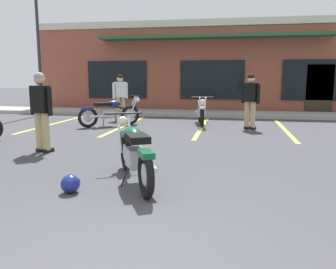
# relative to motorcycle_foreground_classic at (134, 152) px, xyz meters

# --- Properties ---
(ground_plane) EXTENTS (80.00, 80.00, 0.00)m
(ground_plane) POSITION_rel_motorcycle_foreground_classic_xyz_m (0.48, 1.40, -0.46)
(ground_plane) COLOR #3D3D42
(sidewalk_kerb) EXTENTS (22.00, 1.80, 0.14)m
(sidewalk_kerb) POSITION_rel_motorcycle_foreground_classic_xyz_m (0.48, 9.66, -0.39)
(sidewalk_kerb) COLOR #A8A59E
(sidewalk_kerb) RESTS_ON ground_plane
(brick_storefront_building) EXTENTS (16.47, 6.73, 4.07)m
(brick_storefront_building) POSITION_rel_motorcycle_foreground_classic_xyz_m (0.49, 13.78, 1.57)
(brick_storefront_building) COLOR brown
(brick_storefront_building) RESTS_ON ground_plane
(painted_stall_lines) EXTENTS (10.17, 4.80, 0.01)m
(painted_stall_lines) POSITION_rel_motorcycle_foreground_classic_xyz_m (0.48, 6.06, -0.46)
(painted_stall_lines) COLOR #DBCC4C
(painted_stall_lines) RESTS_ON ground_plane
(motorcycle_foreground_classic) EXTENTS (1.24, 1.93, 0.98)m
(motorcycle_foreground_classic) POSITION_rel_motorcycle_foreground_classic_xyz_m (0.00, 0.00, 0.00)
(motorcycle_foreground_classic) COLOR black
(motorcycle_foreground_classic) RESTS_ON ground_plane
(motorcycle_red_sportbike) EXTENTS (0.73, 2.10, 0.98)m
(motorcycle_red_sportbike) POSITION_rel_motorcycle_foreground_classic_xyz_m (0.38, 6.77, 0.00)
(motorcycle_red_sportbike) COLOR black
(motorcycle_red_sportbike) RESTS_ON ground_plane
(motorcycle_black_cruiser) EXTENTS (1.74, 1.55, 0.98)m
(motorcycle_black_cruiser) POSITION_rel_motorcycle_foreground_classic_xyz_m (-2.45, 5.79, 0.00)
(motorcycle_black_cruiser) COLOR black
(motorcycle_black_cruiser) RESTS_ON ground_plane
(person_in_black_shirt) EXTENTS (0.52, 0.47, 1.68)m
(person_in_black_shirt) POSITION_rel_motorcycle_foreground_classic_xyz_m (-2.64, 7.42, 0.49)
(person_in_black_shirt) COLOR black
(person_in_black_shirt) RESTS_ON ground_plane
(person_in_shorts_foreground) EXTENTS (0.60, 0.36, 1.68)m
(person_in_shorts_foreground) POSITION_rel_motorcycle_foreground_classic_xyz_m (-2.49, 1.72, 0.49)
(person_in_shorts_foreground) COLOR black
(person_in_shorts_foreground) RESTS_ON ground_plane
(person_by_back_row) EXTENTS (0.57, 0.41, 1.68)m
(person_by_back_row) POSITION_rel_motorcycle_foreground_classic_xyz_m (1.95, 5.90, 0.49)
(person_by_back_row) COLOR black
(person_by_back_row) RESTS_ON ground_plane
(helmet_on_pavement) EXTENTS (0.26, 0.26, 0.26)m
(helmet_on_pavement) POSITION_rel_motorcycle_foreground_classic_xyz_m (-0.73, -0.65, -0.33)
(helmet_on_pavement) COLOR navy
(helmet_on_pavement) RESTS_ON ground_plane
(parking_lot_lamp_post) EXTENTS (0.24, 0.76, 5.48)m
(parking_lot_lamp_post) POSITION_rel_motorcycle_foreground_classic_xyz_m (-6.47, 8.46, 3.04)
(parking_lot_lamp_post) COLOR #2D2D33
(parking_lot_lamp_post) RESTS_ON ground_plane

